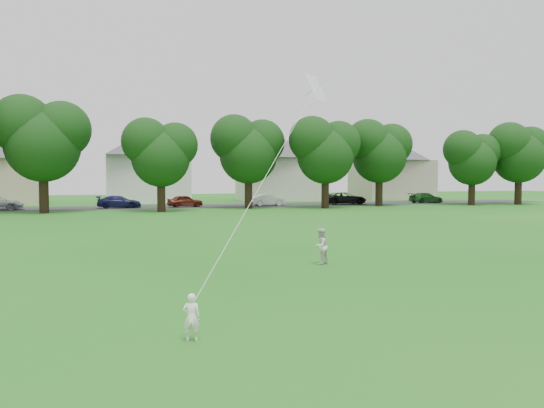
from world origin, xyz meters
name	(u,v)px	position (x,y,z in m)	size (l,w,h in m)	color
ground	(307,308)	(0.00, 0.00, 0.00)	(160.00, 160.00, 0.00)	#166116
street	(155,207)	(0.00, 42.00, 0.01)	(90.00, 7.00, 0.01)	#2D2D30
toddler	(191,317)	(-2.90, -1.66, 0.45)	(0.32, 0.21, 0.89)	white
older_boy	(321,246)	(2.62, 5.54, 0.63)	(0.61, 0.47, 1.25)	silver
kite	(274,161)	(0.03, 2.60, 3.45)	(3.51, 4.80, 11.77)	white
tree_row	(162,140)	(0.19, 35.83, 6.22)	(79.49, 9.33, 11.35)	black
parked_cars	(161,201)	(0.52, 41.00, 0.62)	(63.13, 2.36, 1.29)	black
house_row	(151,159)	(0.49, 52.00, 5.01)	(77.27, 13.81, 10.21)	silver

